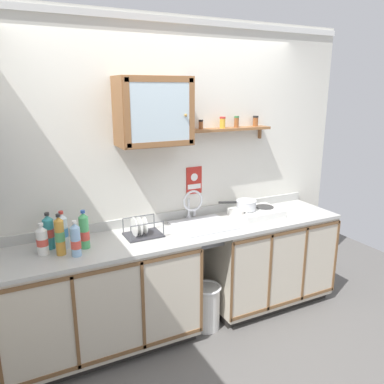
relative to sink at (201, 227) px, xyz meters
name	(u,v)px	position (x,y,z in m)	size (l,w,h in m)	color
floor	(199,339)	(-0.18, -0.30, -0.89)	(6.03, 6.03, 0.00)	#565451
back_wall	(169,174)	(-0.18, 0.28, 0.45)	(3.63, 0.07, 2.66)	silver
lower_cabinet_run	(101,300)	(-0.93, -0.04, -0.45)	(1.52, 0.60, 0.88)	black
lower_cabinet_run_right	(267,260)	(0.71, -0.04, -0.45)	(1.23, 0.60, 0.88)	black
countertop	(185,232)	(-0.18, -0.04, 0.01)	(2.99, 0.63, 0.03)	#B2B2AD
backsplash	(171,216)	(-0.18, 0.25, 0.06)	(2.99, 0.02, 0.08)	#B2B2AD
sink	(201,227)	(0.00, 0.00, 0.00)	(0.49, 0.48, 0.42)	silver
hot_plate_stove	(257,213)	(0.58, -0.02, 0.06)	(0.44, 0.33, 0.07)	silver
saucepan	(246,205)	(0.47, 0.01, 0.14)	(0.34, 0.21, 0.09)	silver
bottle_soda_green_0	(84,231)	(-1.02, -0.04, 0.15)	(0.07, 0.07, 0.30)	#4CB266
bottle_juice_amber_1	(60,236)	(-1.20, -0.09, 0.17)	(0.07, 0.07, 0.31)	gold
bottle_detergent_teal_2	(49,232)	(-1.26, 0.06, 0.15)	(0.08, 0.08, 0.28)	teal
bottle_opaque_white_3	(42,241)	(-1.31, -0.03, 0.13)	(0.08, 0.08, 0.24)	white
bottle_water_clear_4	(63,231)	(-1.16, 0.02, 0.16)	(0.08, 0.08, 0.29)	silver
bottle_water_blue_5	(76,240)	(-1.10, -0.16, 0.14)	(0.07, 0.07, 0.27)	#8CB7E0
dish_rack	(142,231)	(-0.55, -0.01, 0.06)	(0.30, 0.23, 0.17)	#333338
mug	(239,216)	(0.35, -0.06, 0.07)	(0.13, 0.09, 0.11)	white
wall_cabinet	(154,111)	(-0.38, 0.10, 1.01)	(0.59, 0.33, 0.54)	brown
spice_shelf	(230,128)	(0.39, 0.19, 0.84)	(0.83, 0.14, 0.23)	brown
warning_sign	(194,181)	(0.06, 0.25, 0.37)	(0.16, 0.01, 0.25)	#B2261E
trash_bin	(207,306)	(-0.03, -0.17, -0.68)	(0.26, 0.26, 0.41)	silver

